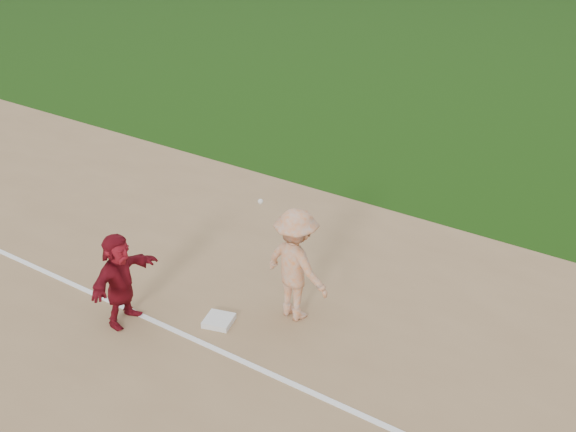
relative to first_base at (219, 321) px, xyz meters
The scene contains 5 objects.
ground 0.31m from the first_base, 53.16° to the left, with size 160.00×160.00×0.00m, color #173B0B.
foul_line 0.59m from the first_base, 72.35° to the right, with size 60.00×0.10×0.01m, color white.
first_base is the anchor object (origin of this frame).
base_runner 1.73m from the first_base, 148.70° to the right, with size 1.48×0.47×1.59m, color maroon.
first_base_play 1.58m from the first_base, 45.10° to the left, with size 1.36×0.97×2.23m.
Camera 1 is at (6.19, -7.57, 6.98)m, focal length 45.00 mm.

